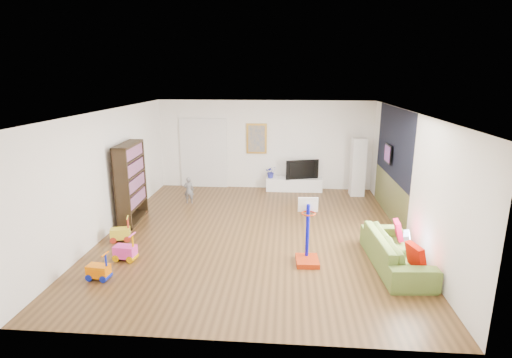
# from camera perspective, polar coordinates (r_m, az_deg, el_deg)

# --- Properties ---
(floor) EXTENTS (6.50, 7.50, 0.00)m
(floor) POSITION_cam_1_polar(r_m,az_deg,el_deg) (9.01, -0.21, -7.74)
(floor) COLOR brown
(floor) RESTS_ON ground
(ceiling) EXTENTS (6.50, 7.50, 0.00)m
(ceiling) POSITION_cam_1_polar(r_m,az_deg,el_deg) (8.36, -0.23, 9.63)
(ceiling) COLOR white
(ceiling) RESTS_ON ground
(wall_back) EXTENTS (6.50, 0.00, 2.70)m
(wall_back) POSITION_cam_1_polar(r_m,az_deg,el_deg) (12.24, 1.27, 4.88)
(wall_back) COLOR white
(wall_back) RESTS_ON ground
(wall_front) EXTENTS (6.50, 0.00, 2.70)m
(wall_front) POSITION_cam_1_polar(r_m,az_deg,el_deg) (5.05, -3.87, -9.76)
(wall_front) COLOR white
(wall_front) RESTS_ON ground
(wall_left) EXTENTS (0.00, 7.50, 2.70)m
(wall_left) POSITION_cam_1_polar(r_m,az_deg,el_deg) (9.42, -20.32, 0.97)
(wall_left) COLOR silver
(wall_left) RESTS_ON ground
(wall_right) EXTENTS (0.00, 7.50, 2.70)m
(wall_right) POSITION_cam_1_polar(r_m,az_deg,el_deg) (8.92, 21.06, 0.16)
(wall_right) COLOR silver
(wall_right) RESTS_ON ground
(navy_accent) EXTENTS (0.01, 3.20, 1.70)m
(navy_accent) POSITION_cam_1_polar(r_m,az_deg,el_deg) (10.14, 19.09, 4.88)
(navy_accent) COLOR black
(navy_accent) RESTS_ON wall_right
(olive_wainscot) EXTENTS (0.01, 3.20, 1.00)m
(olive_wainscot) POSITION_cam_1_polar(r_m,az_deg,el_deg) (10.44, 18.47, -2.43)
(olive_wainscot) COLOR brown
(olive_wainscot) RESTS_ON wall_right
(doorway) EXTENTS (1.45, 0.06, 2.10)m
(doorway) POSITION_cam_1_polar(r_m,az_deg,el_deg) (12.51, -7.48, 3.57)
(doorway) COLOR white
(doorway) RESTS_ON ground
(painting_back) EXTENTS (0.62, 0.06, 0.92)m
(painting_back) POSITION_cam_1_polar(r_m,az_deg,el_deg) (12.19, 0.09, 5.79)
(painting_back) COLOR gold
(painting_back) RESTS_ON wall_back
(artwork_right) EXTENTS (0.04, 0.56, 0.46)m
(artwork_right) POSITION_cam_1_polar(r_m,az_deg,el_deg) (10.37, 18.34, 3.46)
(artwork_right) COLOR #7F3F8C
(artwork_right) RESTS_ON wall_right
(media_console) EXTENTS (1.69, 0.43, 0.39)m
(media_console) POSITION_cam_1_polar(r_m,az_deg,el_deg) (12.22, 5.45, -0.75)
(media_console) COLOR white
(media_console) RESTS_ON ground
(tall_cabinet) EXTENTS (0.41, 0.41, 1.69)m
(tall_cabinet) POSITION_cam_1_polar(r_m,az_deg,el_deg) (11.93, 14.35, 1.68)
(tall_cabinet) COLOR white
(tall_cabinet) RESTS_ON ground
(bookshelf) EXTENTS (0.41, 1.31, 1.90)m
(bookshelf) POSITION_cam_1_polar(r_m,az_deg,el_deg) (9.91, -17.45, -0.54)
(bookshelf) COLOR black
(bookshelf) RESTS_ON ground
(sofa) EXTENTS (0.95, 2.13, 0.61)m
(sofa) POSITION_cam_1_polar(r_m,az_deg,el_deg) (7.86, 19.37, -9.69)
(sofa) COLOR #5B752E
(sofa) RESTS_ON ground
(basketball_hoop) EXTENTS (0.45, 0.54, 1.25)m
(basketball_hoop) POSITION_cam_1_polar(r_m,az_deg,el_deg) (7.47, 7.47, -7.56)
(basketball_hoop) COLOR #AC2A09
(basketball_hoop) RESTS_ON ground
(ride_on_yellow) EXTENTS (0.45, 0.35, 0.53)m
(ride_on_yellow) POSITION_cam_1_polar(r_m,az_deg,el_deg) (8.99, -18.86, -6.81)
(ride_on_yellow) COLOR yellow
(ride_on_yellow) RESTS_ON ground
(ride_on_orange) EXTENTS (0.39, 0.27, 0.50)m
(ride_on_orange) POSITION_cam_1_polar(r_m,az_deg,el_deg) (7.53, -21.64, -11.49)
(ride_on_orange) COLOR #FD7500
(ride_on_orange) RESTS_ON ground
(ride_on_pink) EXTENTS (0.43, 0.30, 0.54)m
(ride_on_pink) POSITION_cam_1_polar(r_m,az_deg,el_deg) (8.07, -18.24, -9.19)
(ride_on_pink) COLOR #FE3CB9
(ride_on_pink) RESTS_ON ground
(child) EXTENTS (0.29, 0.21, 0.74)m
(child) POSITION_cam_1_polar(r_m,az_deg,el_deg) (11.08, -9.58, -1.60)
(child) COLOR slate
(child) RESTS_ON ground
(tv) EXTENTS (1.01, 0.44, 0.59)m
(tv) POSITION_cam_1_polar(r_m,az_deg,el_deg) (12.11, 6.47, 1.46)
(tv) COLOR black
(tv) RESTS_ON media_console
(vase_plant) EXTENTS (0.37, 0.33, 0.36)m
(vase_plant) POSITION_cam_1_polar(r_m,az_deg,el_deg) (12.11, 2.16, 1.02)
(vase_plant) COLOR #242897
(vase_plant) RESTS_ON media_console
(pillow_left) EXTENTS (0.22, 0.43, 0.41)m
(pillow_left) POSITION_cam_1_polar(r_m,az_deg,el_deg) (7.35, 21.87, -10.20)
(pillow_left) COLOR #AB0D00
(pillow_left) RESTS_ON sofa
(pillow_center) EXTENTS (0.19, 0.38, 0.36)m
(pillow_center) POSITION_cam_1_polar(r_m,az_deg,el_deg) (7.85, 20.87, -8.47)
(pillow_center) COLOR silver
(pillow_center) RESTS_ON sofa
(pillow_right) EXTENTS (0.13, 0.37, 0.37)m
(pillow_right) POSITION_cam_1_polar(r_m,az_deg,el_deg) (8.38, 19.66, -6.88)
(pillow_right) COLOR #B40A36
(pillow_right) RESTS_ON sofa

